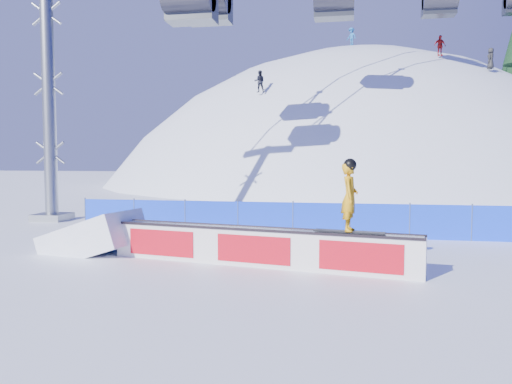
# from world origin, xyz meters

# --- Properties ---
(ground) EXTENTS (160.00, 160.00, 0.00)m
(ground) POSITION_xyz_m (0.00, 0.00, 0.00)
(ground) COLOR white
(ground) RESTS_ON ground
(snow_hill) EXTENTS (64.00, 64.00, 64.00)m
(snow_hill) POSITION_xyz_m (0.00, 42.00, -18.00)
(snow_hill) COLOR white
(snow_hill) RESTS_ON ground
(safety_fence) EXTENTS (22.05, 0.05, 1.30)m
(safety_fence) POSITION_xyz_m (0.00, 4.50, 0.60)
(safety_fence) COLOR #113DEF
(safety_fence) RESTS_ON ground
(rail_box) EXTENTS (8.26, 2.12, 1.00)m
(rail_box) POSITION_xyz_m (-3.41, -0.51, 0.49)
(rail_box) COLOR silver
(rail_box) RESTS_ON ground
(snow_ramp) EXTENTS (3.11, 2.27, 1.77)m
(snow_ramp) POSITION_xyz_m (-8.51, 0.46, 0.00)
(snow_ramp) COLOR white
(snow_ramp) RESTS_ON ground
(snowboarder) EXTENTS (1.73, 0.64, 1.78)m
(snowboarder) POSITION_xyz_m (-1.07, -0.96, 1.87)
(snowboarder) COLOR black
(snowboarder) RESTS_ON rail_box
(distant_skiers) EXTENTS (18.57, 12.50, 7.40)m
(distant_skiers) POSITION_xyz_m (1.16, 30.54, 11.52)
(distant_skiers) COLOR black
(distant_skiers) RESTS_ON ground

